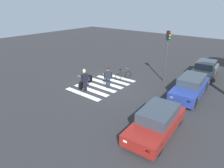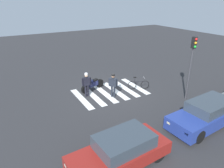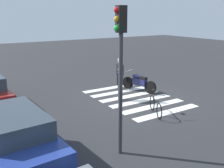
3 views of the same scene
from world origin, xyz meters
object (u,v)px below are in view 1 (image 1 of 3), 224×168
car_blue_hatchback (190,87)px  traffic_light_pole (167,48)px  officer_on_foot (108,76)px  police_motorcycle (86,80)px  car_grey_coupe (205,69)px  car_maroon_wagon (157,121)px  leaning_bicycle (123,75)px  officer_by_motorcycle (85,79)px

car_blue_hatchback → traffic_light_pole: traffic_light_pole is taller
officer_on_foot → car_blue_hatchback: bearing=116.1°
police_motorcycle → car_grey_coupe: bearing=140.5°
car_grey_coupe → traffic_light_pole: 4.73m
police_motorcycle → car_maroon_wagon: bearing=73.9°
police_motorcycle → car_grey_coupe: size_ratio=0.48×
leaning_bicycle → car_grey_coupe: car_grey_coupe is taller
leaning_bicycle → car_maroon_wagon: car_maroon_wagon is taller
officer_by_motorcycle → car_blue_hatchback: (-4.23, 6.52, -0.33)m
police_motorcycle → officer_by_motorcycle: officer_by_motorcycle is taller
leaning_bicycle → car_maroon_wagon: bearing=48.2°
traffic_light_pole → officer_by_motorcycle: bearing=-33.8°
police_motorcycle → car_blue_hatchback: 8.01m
officer_by_motorcycle → traffic_light_pole: 7.11m
officer_by_motorcycle → police_motorcycle: bearing=-137.6°
police_motorcycle → leaning_bicycle: 3.46m
leaning_bicycle → officer_by_motorcycle: (3.88, -0.82, 0.65)m
car_maroon_wagon → officer_on_foot: bearing=-117.1°
police_motorcycle → officer_by_motorcycle: 1.19m
police_motorcycle → traffic_light_pole: traffic_light_pole is taller
police_motorcycle → car_grey_coupe: 10.86m
car_blue_hatchback → traffic_light_pole: (-1.48, -2.70, 2.16)m
leaning_bicycle → officer_on_foot: bearing=5.0°
car_maroon_wagon → car_grey_coupe: bearing=-177.5°
car_blue_hatchback → car_maroon_wagon: (5.57, 0.13, -0.04)m
police_motorcycle → car_maroon_wagon: 7.67m
leaning_bicycle → traffic_light_pole: 4.30m
car_blue_hatchback → car_grey_coupe: bearing=-176.2°
officer_by_motorcycle → traffic_light_pole: bearing=146.2°
police_motorcycle → car_maroon_wagon: car_maroon_wagon is taller
officer_on_foot → car_maroon_wagon: (2.88, 5.63, -0.35)m
officer_by_motorcycle → leaning_bicycle: bearing=168.1°
leaning_bicycle → officer_by_motorcycle: size_ratio=0.86×
officer_on_foot → car_grey_coupe: bearing=145.9°
officer_on_foot → car_maroon_wagon: bearing=62.9°
car_grey_coupe → car_blue_hatchback: 4.94m
police_motorcycle → car_grey_coupe: (-8.38, 6.90, 0.19)m
car_grey_coupe → traffic_light_pole: (3.45, -2.37, 2.20)m
officer_on_foot → car_blue_hatchback: (-2.69, 5.50, -0.31)m
officer_on_foot → car_grey_coupe: 9.21m
officer_on_foot → officer_by_motorcycle: (1.54, -1.02, 0.02)m
car_blue_hatchback → police_motorcycle: bearing=-64.5°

